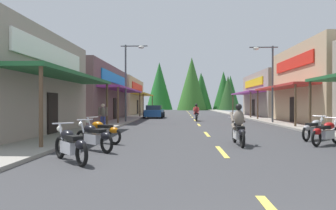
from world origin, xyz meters
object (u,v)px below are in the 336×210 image
Objects in this scene: motorcycle_parked_right_3 at (326,132)px; pedestrian_browsing at (103,115)px; streetlamp_right at (268,73)px; motorcycle_parked_right_4 at (314,129)px; streetlamp_left at (130,72)px; rider_cruising_trailing at (196,114)px; motorcycle_parked_left_0 at (70,144)px; motorcycle_parked_left_2 at (102,131)px; rider_cruising_lead at (238,128)px; parked_car_curbside at (154,112)px; motorcycle_parked_left_1 at (94,136)px.

pedestrian_browsing is at bearing 109.34° from motorcycle_parked_right_3.
streetlamp_right reaches higher than motorcycle_parked_right_4.
motorcycle_parked_right_3 is (9.69, -12.77, -3.66)m from streetlamp_left.
rider_cruising_trailing is 11.16m from pedestrian_browsing.
motorcycle_parked_left_0 is 0.89× the size of motorcycle_parked_left_2.
motorcycle_parked_right_4 is 4.02m from rider_cruising_lead.
streetlamp_left reaches higher than motorcycle_parked_right_3.
parked_car_curbside is at bearing 37.26° from rider_cruising_trailing.
motorcycle_parked_right_3 is 16.21m from rider_cruising_trailing.
motorcycle_parked_left_1 is 0.79× the size of rider_cruising_lead.
motorcycle_parked_right_4 is 0.97× the size of motorcycle_parked_left_1.
motorcycle_parked_left_2 is at bearing 140.29° from motorcycle_parked_right_3.
streetlamp_left is at bearing -37.59° from motorcycle_parked_left_0.
streetlamp_left is 16.96m from motorcycle_parked_left_0.
streetlamp_right is at bearing -3.15° from streetlamp_left.
motorcycle_parked_left_2 is (-8.65, 0.14, 0.00)m from motorcycle_parked_right_3.
streetlamp_right is 2.85× the size of rider_cruising_trailing.
motorcycle_parked_right_3 is at bearing -52.83° from streetlamp_left.
motorcycle_parked_left_0 is 10.26m from pedestrian_browsing.
rider_cruising_trailing reaches higher than motorcycle_parked_left_0.
parked_car_curbside is (1.80, 15.03, -0.22)m from pedestrian_browsing.
streetlamp_left is at bearing 88.37° from motorcycle_parked_right_3.
rider_cruising_lead is at bearing -97.11° from motorcycle_parked_left_0.
rider_cruising_trailing is at bearing 147.04° from streetlamp_right.
parked_car_curbside is at bearing 13.02° from rider_cruising_lead.
motorcycle_parked_left_0 is (-8.46, -3.74, 0.00)m from motorcycle_parked_right_3.
rider_cruising_trailing is at bearing -142.06° from parked_car_curbside.
motorcycle_parked_right_4 is 9.02m from motorcycle_parked_left_2.
motorcycle_parked_left_0 is at bearing 165.06° from motorcycle_parked_right_3.
streetlamp_left is 16.44m from motorcycle_parked_right_3.
streetlamp_right is 3.70× the size of motorcycle_parked_right_4.
pedestrian_browsing reaches higher than rider_cruising_trailing.
streetlamp_right is 12.73m from motorcycle_parked_right_3.
rider_cruising_trailing is at bearing -63.24° from motorcycle_parked_left_1.
streetlamp_left is 3.41× the size of motorcycle_parked_left_2.
rider_cruising_lead is at bearing -177.12° from rider_cruising_trailing.
motorcycle_parked_left_1 is at bearing -124.83° from streetlamp_right.
motorcycle_parked_right_4 is 0.99× the size of motorcycle_parked_left_0.
motorcycle_parked_right_4 and motorcycle_parked_left_0 have the same top height.
parked_car_curbside is (0.04, 25.13, 0.20)m from motorcycle_parked_left_0.
pedestrian_browsing is at bearing 113.07° from motorcycle_parked_right_4.
streetlamp_left is at bearing 117.65° from rider_cruising_trailing.
motorcycle_parked_right_3 is at bearing -157.70° from parked_car_curbside.
streetlamp_left is 14.85m from rider_cruising_lead.
motorcycle_parked_left_2 is at bearing 163.80° from rider_cruising_trailing.
motorcycle_parked_left_1 is 23.19m from parked_car_curbside.
pedestrian_browsing is at bearing -94.77° from streetlamp_left.
motorcycle_parked_left_2 is (-0.19, 3.88, 0.00)m from motorcycle_parked_left_0.
motorcycle_parked_right_4 is at bearing 42.42° from motorcycle_parked_right_3.
pedestrian_browsing is at bearing 146.86° from rider_cruising_trailing.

